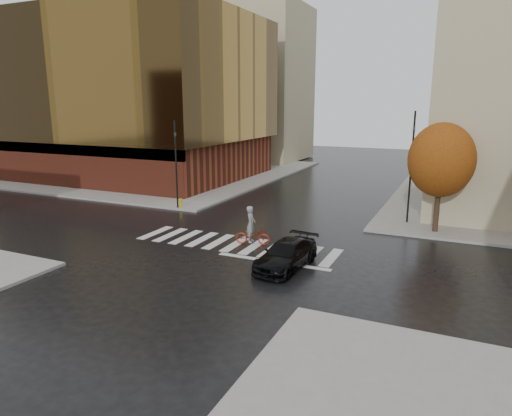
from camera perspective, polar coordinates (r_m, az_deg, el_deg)
The scene contains 12 objects.
ground at distance 25.24m, azimuth -3.06°, elevation -4.84°, with size 120.00×120.00×0.00m, color black.
sidewalk_nw at distance 53.68m, azimuth -12.62°, elevation 4.51°, with size 30.00×30.00×0.15m, color gray.
crosswalk at distance 25.67m, azimuth -2.54°, elevation -4.52°, with size 12.00×3.00×0.01m, color silver.
office_glass at distance 51.41m, azimuth -16.07°, elevation 13.15°, with size 27.00×19.00×16.00m.
building_nw_far at distance 64.34m, azimuth -0.45°, elevation 15.19°, with size 14.00×12.00×20.00m, color tan.
tree_ne_a at distance 28.87m, azimuth 22.15°, elevation 5.55°, with size 3.80×3.80×6.50m.
sedan at distance 21.96m, azimuth 3.80°, elevation -5.84°, with size 1.81×4.46×1.29m, color black.
cyclist at distance 25.43m, azimuth -0.51°, elevation -2.94°, with size 2.02×1.10×2.18m.
traffic_light_nw at distance 33.72m, azimuth -9.98°, elevation 5.96°, with size 0.16×0.14×6.39m.
traffic_light_ne at distance 30.61m, azimuth 18.88°, elevation 5.65°, with size 0.16×0.19×7.10m.
fire_hydrant at distance 34.33m, azimuth -9.40°, elevation 0.72°, with size 0.24×0.24×0.68m.
manhole at distance 21.97m, azimuth 3.81°, elevation -7.61°, with size 0.55×0.55×0.01m, color #4B2B1A.
Camera 1 is at (11.21, -21.25, 7.74)m, focal length 32.00 mm.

